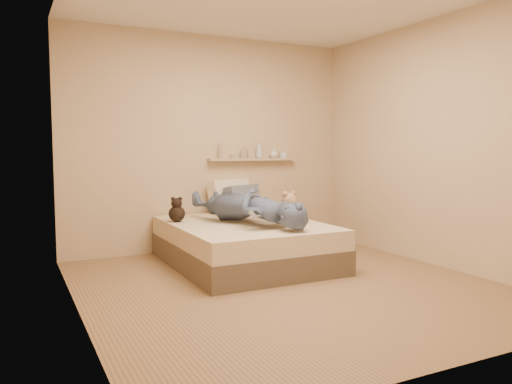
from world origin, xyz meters
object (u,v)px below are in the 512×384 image
pillow_cream (230,196)px  wall_shelf (253,159)px  bed (244,243)px  game_console (258,214)px  dark_plush (177,211)px  person (248,206)px  pillow_grey (243,199)px  teddy_bear (289,210)px

pillow_cream → wall_shelf: 0.58m
bed → pillow_cream: 0.95m
bed → game_console: bearing=-101.2°
bed → wall_shelf: 1.38m
game_console → dark_plush: (-0.52, 0.89, -0.05)m
bed → person: size_ratio=1.20×
person → wall_shelf: (0.55, 1.01, 0.46)m
bed → dark_plush: bearing=149.4°
person → game_console: bearing=62.5°
bed → pillow_grey: 0.85m
bed → game_console: (-0.10, -0.52, 0.39)m
person → dark_plush: bearing=-51.3°
dark_plush → pillow_cream: 0.95m
game_console → wall_shelf: (0.65, 1.43, 0.49)m
bed → teddy_bear: teddy_bear is taller
game_console → pillow_grey: bearing=71.2°
game_console → pillow_grey: (0.41, 1.21, 0.01)m
person → bed: bearing=-106.0°
game_console → teddy_bear: (0.50, 0.27, -0.02)m
bed → dark_plush: dark_plush is taller
teddy_bear → wall_shelf: wall_shelf is taller
dark_plush → bed: bearing=-30.6°
pillow_cream → pillow_grey: size_ratio=1.10×
game_console → dark_plush: dark_plush is taller
bed → teddy_bear: 0.60m
game_console → wall_shelf: bearing=65.5°
wall_shelf → teddy_bear: bearing=-97.4°
pillow_cream → pillow_grey: 0.18m
game_console → pillow_grey: pillow_grey is taller
teddy_bear → pillow_grey: (-0.09, 0.95, 0.03)m
bed → teddy_bear: bearing=-32.8°
bed → person: (-0.00, -0.10, 0.42)m
game_console → person: 0.43m
teddy_bear → person: 0.43m
wall_shelf → pillow_cream: bearing=-167.3°
teddy_bear → pillow_grey: size_ratio=0.69×
teddy_bear → bed: bearing=147.2°
pillow_cream → person: (-0.20, -0.93, -0.01)m
bed → wall_shelf: wall_shelf is taller
teddy_bear → person: size_ratio=0.22×
person → wall_shelf: bearing=-132.8°
teddy_bear → pillow_grey: pillow_grey is taller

